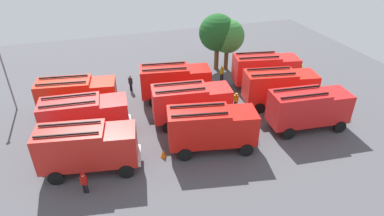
{
  "coord_description": "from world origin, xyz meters",
  "views": [
    {
      "loc": [
        -7.64,
        -24.46,
        16.53
      ],
      "look_at": [
        0.0,
        0.0,
        1.4
      ],
      "focal_mm": 30.4,
      "sensor_mm": 36.0,
      "label": 1
    }
  ],
  "objects_px": {
    "tree_0": "(217,33)",
    "fire_truck_7": "(175,81)",
    "fire_truck_0": "(87,147)",
    "firefighter_0": "(131,82)",
    "firefighter_2": "(236,100)",
    "firefighter_1": "(84,182)",
    "fire_truck_3": "(85,116)",
    "lamppost": "(5,73)",
    "firefighter_3": "(301,70)",
    "firefighter_4": "(222,73)",
    "fire_truck_8": "(265,69)",
    "traffic_cone_0": "(69,104)",
    "fire_truck_4": "(191,102)",
    "fire_truck_6": "(77,95)",
    "fire_truck_5": "(279,86)",
    "fire_truck_2": "(309,107)",
    "fire_truck_1": "(211,127)",
    "tree_1": "(227,36)",
    "traffic_cone_2": "(236,77)",
    "traffic_cone_1": "(163,153)"
  },
  "relations": [
    {
      "from": "fire_truck_7",
      "to": "firefighter_0",
      "type": "bearing_deg",
      "value": 149.45
    },
    {
      "from": "fire_truck_4",
      "to": "fire_truck_6",
      "type": "relative_size",
      "value": 0.99
    },
    {
      "from": "fire_truck_3",
      "to": "tree_1",
      "type": "relative_size",
      "value": 1.17
    },
    {
      "from": "tree_0",
      "to": "traffic_cone_0",
      "type": "distance_m",
      "value": 18.6
    },
    {
      "from": "fire_truck_0",
      "to": "firefighter_0",
      "type": "height_order",
      "value": "fire_truck_0"
    },
    {
      "from": "firefighter_1",
      "to": "tree_1",
      "type": "height_order",
      "value": "tree_1"
    },
    {
      "from": "fire_truck_6",
      "to": "firefighter_3",
      "type": "xyz_separation_m",
      "value": [
        25.0,
        1.12,
        -1.24
      ]
    },
    {
      "from": "firefighter_0",
      "to": "tree_1",
      "type": "relative_size",
      "value": 0.28
    },
    {
      "from": "firefighter_0",
      "to": "firefighter_4",
      "type": "bearing_deg",
      "value": -34.55
    },
    {
      "from": "firefighter_4",
      "to": "fire_truck_2",
      "type": "bearing_deg",
      "value": -153.86
    },
    {
      "from": "firefighter_0",
      "to": "firefighter_2",
      "type": "distance_m",
      "value": 11.65
    },
    {
      "from": "firefighter_1",
      "to": "traffic_cone_2",
      "type": "xyz_separation_m",
      "value": [
        17.34,
        13.56,
        -0.65
      ]
    },
    {
      "from": "tree_0",
      "to": "fire_truck_1",
      "type": "bearing_deg",
      "value": -112.53
    },
    {
      "from": "traffic_cone_1",
      "to": "lamppost",
      "type": "bearing_deg",
      "value": 136.51
    },
    {
      "from": "fire_truck_7",
      "to": "firefighter_1",
      "type": "bearing_deg",
      "value": -121.63
    },
    {
      "from": "fire_truck_8",
      "to": "fire_truck_2",
      "type": "bearing_deg",
      "value": -82.9
    },
    {
      "from": "firefighter_2",
      "to": "lamppost",
      "type": "relative_size",
      "value": 0.24
    },
    {
      "from": "fire_truck_5",
      "to": "traffic_cone_2",
      "type": "height_order",
      "value": "fire_truck_5"
    },
    {
      "from": "fire_truck_7",
      "to": "tree_0",
      "type": "xyz_separation_m",
      "value": [
        6.92,
        6.19,
        2.46
      ]
    },
    {
      "from": "firefighter_2",
      "to": "lamppost",
      "type": "distance_m",
      "value": 22.0
    },
    {
      "from": "fire_truck_0",
      "to": "fire_truck_1",
      "type": "xyz_separation_m",
      "value": [
        9.49,
        -0.26,
        0.0
      ]
    },
    {
      "from": "tree_0",
      "to": "lamppost",
      "type": "xyz_separation_m",
      "value": [
        -22.52,
        -3.46,
        -0.65
      ]
    },
    {
      "from": "fire_truck_1",
      "to": "fire_truck_7",
      "type": "xyz_separation_m",
      "value": [
        -0.63,
        8.98,
        0.0
      ]
    },
    {
      "from": "firefighter_2",
      "to": "tree_0",
      "type": "relative_size",
      "value": 0.24
    },
    {
      "from": "firefighter_1",
      "to": "traffic_cone_0",
      "type": "bearing_deg",
      "value": 25.2
    },
    {
      "from": "firefighter_1",
      "to": "firefighter_0",
      "type": "bearing_deg",
      "value": -0.38
    },
    {
      "from": "fire_truck_2",
      "to": "tree_0",
      "type": "xyz_separation_m",
      "value": [
        -2.86,
        14.86,
        2.46
      ]
    },
    {
      "from": "lamppost",
      "to": "tree_1",
      "type": "bearing_deg",
      "value": 7.27
    },
    {
      "from": "fire_truck_7",
      "to": "firefighter_0",
      "type": "distance_m",
      "value": 5.44
    },
    {
      "from": "fire_truck_0",
      "to": "fire_truck_5",
      "type": "xyz_separation_m",
      "value": [
        18.34,
        4.45,
        0.0
      ]
    },
    {
      "from": "firefighter_2",
      "to": "firefighter_1",
      "type": "bearing_deg",
      "value": -5.11
    },
    {
      "from": "fire_truck_1",
      "to": "fire_truck_7",
      "type": "distance_m",
      "value": 9.0
    },
    {
      "from": "firefighter_3",
      "to": "fire_truck_2",
      "type": "bearing_deg",
      "value": -70.38
    },
    {
      "from": "fire_truck_7",
      "to": "firefighter_0",
      "type": "xyz_separation_m",
      "value": [
        -4.13,
        3.35,
        -1.15
      ]
    },
    {
      "from": "fire_truck_1",
      "to": "fire_truck_8",
      "type": "distance_m",
      "value": 13.1
    },
    {
      "from": "fire_truck_0",
      "to": "tree_0",
      "type": "bearing_deg",
      "value": 52.55
    },
    {
      "from": "firefighter_2",
      "to": "firefighter_4",
      "type": "xyz_separation_m",
      "value": [
        1.07,
        6.41,
        0.04
      ]
    },
    {
      "from": "fire_truck_3",
      "to": "firefighter_1",
      "type": "xyz_separation_m",
      "value": [
        -0.42,
        -6.81,
        -1.19
      ]
    },
    {
      "from": "tree_0",
      "to": "lamppost",
      "type": "height_order",
      "value": "tree_0"
    },
    {
      "from": "tree_0",
      "to": "fire_truck_7",
      "type": "bearing_deg",
      "value": -138.2
    },
    {
      "from": "fire_truck_8",
      "to": "traffic_cone_0",
      "type": "height_order",
      "value": "fire_truck_8"
    },
    {
      "from": "firefighter_2",
      "to": "tree_1",
      "type": "relative_size",
      "value": 0.26
    },
    {
      "from": "fire_truck_4",
      "to": "lamppost",
      "type": "bearing_deg",
      "value": 160.99
    },
    {
      "from": "fire_truck_8",
      "to": "tree_0",
      "type": "xyz_separation_m",
      "value": [
        -3.28,
        6.23,
        2.46
      ]
    },
    {
      "from": "traffic_cone_2",
      "to": "fire_truck_0",
      "type": "bearing_deg",
      "value": -146.43
    },
    {
      "from": "firefighter_4",
      "to": "lamppost",
      "type": "distance_m",
      "value": 22.15
    },
    {
      "from": "lamppost",
      "to": "firefighter_3",
      "type": "bearing_deg",
      "value": -3.44
    },
    {
      "from": "fire_truck_4",
      "to": "firefighter_1",
      "type": "distance_m",
      "value": 11.59
    },
    {
      "from": "firefighter_0",
      "to": "traffic_cone_2",
      "type": "bearing_deg",
      "value": -36.12
    },
    {
      "from": "firefighter_1",
      "to": "tree_1",
      "type": "bearing_deg",
      "value": -26.49
    }
  ]
}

